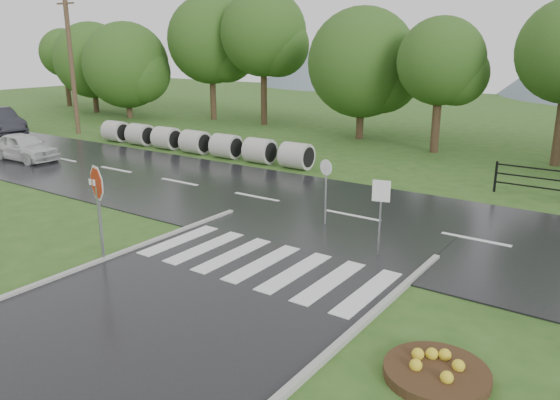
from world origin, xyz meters
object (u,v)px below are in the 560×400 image
Objects in this scene: car_white at (26,160)px; car_dark at (1,134)px; stop_sign at (97,192)px; culvert_pipes at (195,142)px.

car_white is 9.48m from car_dark.
car_dark is at bearing 156.89° from stop_sign.
car_white is at bearing 156.25° from stop_sign.
stop_sign is 15.23m from car_white.
stop_sign is 0.69× the size of car_white.
stop_sign reaches higher than culvert_pipes.
stop_sign reaches higher than car_dark.
stop_sign is at bearing -115.70° from car_white.
car_dark is (-8.79, 3.56, 0.00)m from car_white.
culvert_pipes is 2.79× the size of car_dark.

